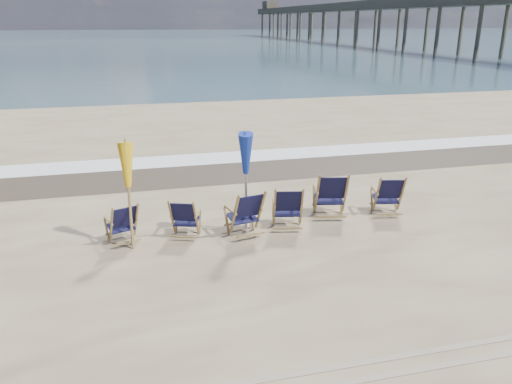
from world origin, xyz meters
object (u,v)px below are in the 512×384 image
beach_chair_2 (261,212)px  beach_chair_5 (402,196)px  beach_chair_1 (196,219)px  beach_chair_3 (302,208)px  fishing_pier (372,17)px  umbrella_yellow (127,171)px  beach_chair_4 (346,195)px  umbrella_blue (246,156)px  beach_chair_0 (136,221)px

beach_chair_2 → beach_chair_5: 3.32m
beach_chair_1 → beach_chair_3: bearing=-162.3°
beach_chair_2 → fishing_pier: (37.94, 71.94, 4.13)m
umbrella_yellow → beach_chair_4: bearing=3.2°
beach_chair_4 → umbrella_yellow: umbrella_yellow is taller
beach_chair_1 → umbrella_yellow: (-1.25, 0.04, 1.08)m
umbrella_blue → beach_chair_5: bearing=0.8°
beach_chair_0 → beach_chair_2: 2.48m
beach_chair_0 → beach_chair_2: bearing=154.2°
beach_chair_2 → umbrella_yellow: size_ratio=0.51×
beach_chair_5 → umbrella_yellow: (-5.88, -0.10, 1.02)m
beach_chair_3 → umbrella_yellow: bearing=10.6°
beach_chair_3 → umbrella_yellow: umbrella_yellow is taller
beach_chair_2 → umbrella_blue: (-0.26, 0.20, 1.13)m
beach_chair_2 → fishing_pier: fishing_pier is taller
beach_chair_1 → umbrella_yellow: size_ratio=0.43×
beach_chair_2 → umbrella_blue: umbrella_blue is taller
beach_chair_1 → umbrella_yellow: 1.65m
beach_chair_1 → umbrella_blue: (1.05, 0.09, 1.21)m
beach_chair_5 → umbrella_yellow: size_ratio=0.49×
beach_chair_5 → fishing_pier: 79.72m
beach_chair_3 → umbrella_blue: 1.63m
beach_chair_2 → beach_chair_4: (2.03, 0.40, 0.04)m
beach_chair_0 → fishing_pier: bearing=-138.7°
beach_chair_2 → beach_chair_0: bearing=-18.8°
beach_chair_1 → umbrella_yellow: umbrella_yellow is taller
beach_chair_5 → fishing_pier: size_ratio=0.01×
beach_chair_0 → beach_chair_5: beach_chair_5 is taller
beach_chair_3 → beach_chair_2: bearing=14.4°
beach_chair_4 → umbrella_yellow: (-4.59, -0.26, 0.96)m
beach_chair_3 → beach_chair_5: size_ratio=1.01×
beach_chair_5 → umbrella_yellow: 5.97m
beach_chair_0 → beach_chair_3: (3.35, -0.25, 0.06)m
umbrella_yellow → umbrella_blue: size_ratio=0.94×
beach_chair_1 → fishing_pier: (39.25, 71.83, 4.21)m
beach_chair_0 → umbrella_yellow: size_ratio=0.44×
beach_chair_5 → fishing_pier: fishing_pier is taller
beach_chair_1 → beach_chair_2: beach_chair_2 is taller
beach_chair_5 → umbrella_blue: (-3.57, -0.05, 1.15)m
beach_chair_3 → umbrella_yellow: size_ratio=0.49×
beach_chair_0 → beach_chair_1: beach_chair_0 is taller
beach_chair_4 → beach_chair_5: beach_chair_4 is taller
beach_chair_1 → fishing_pier: fishing_pier is taller
beach_chair_2 → beach_chair_5: size_ratio=1.04×
umbrella_yellow → umbrella_blue: (2.30, 0.05, 0.13)m
beach_chair_0 → beach_chair_1: (1.16, -0.18, -0.00)m
umbrella_blue → fishing_pier: size_ratio=0.02×
umbrella_blue → umbrella_yellow: bearing=-178.7°
umbrella_blue → fishing_pier: bearing=62.0°
beach_chair_5 → fishing_pier: bearing=-103.4°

